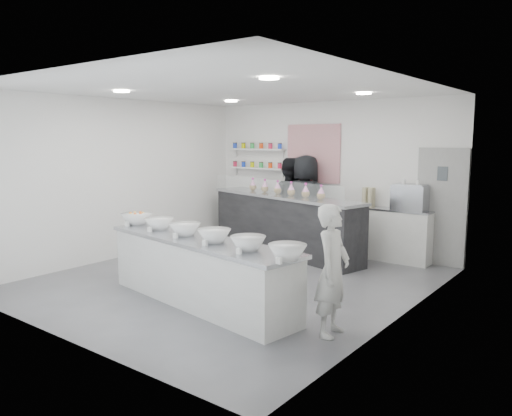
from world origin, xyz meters
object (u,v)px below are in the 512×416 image
(espresso_ledge, at_px, (395,235))
(woman_prep, at_px, (333,270))
(staff_left, at_px, (288,203))
(espresso_machine, at_px, (410,198))
(prep_counter, at_px, (200,271))
(staff_right, at_px, (305,203))
(back_bar, at_px, (284,224))

(espresso_ledge, distance_m, woman_prep, 3.89)
(staff_left, bearing_deg, woman_prep, 105.73)
(espresso_ledge, xyz_separation_m, espresso_machine, (0.25, 0.00, 0.72))
(prep_counter, height_order, woman_prep, woman_prep)
(staff_right, bearing_deg, espresso_ledge, -176.01)
(back_bar, bearing_deg, espresso_machine, 30.97)
(back_bar, height_order, staff_left, staff_left)
(woman_prep, height_order, staff_left, staff_left)
(woman_prep, relative_size, staff_right, 0.79)
(back_bar, xyz_separation_m, espresso_ledge, (2.02, 0.68, -0.09))
(back_bar, relative_size, espresso_ledge, 2.85)
(espresso_ledge, height_order, staff_right, staff_right)
(espresso_ledge, xyz_separation_m, staff_left, (-2.26, -0.18, 0.45))
(prep_counter, xyz_separation_m, back_bar, (-0.82, 3.25, 0.12))
(staff_left, xyz_separation_m, staff_right, (0.42, 0.00, 0.03))
(back_bar, height_order, espresso_machine, espresso_machine)
(prep_counter, relative_size, espresso_ledge, 2.54)
(espresso_machine, distance_m, staff_right, 2.12)
(prep_counter, bearing_deg, espresso_ledge, 81.68)
(prep_counter, distance_m, back_bar, 3.36)
(prep_counter, relative_size, staff_right, 1.73)
(espresso_machine, height_order, staff_left, staff_left)
(back_bar, distance_m, woman_prep, 4.19)
(prep_counter, xyz_separation_m, staff_left, (-1.06, 3.76, 0.48))
(back_bar, distance_m, espresso_machine, 2.45)
(back_bar, height_order, staff_right, staff_right)
(prep_counter, xyz_separation_m, espresso_ledge, (1.20, 3.94, 0.03))
(staff_right, bearing_deg, prep_counter, 98.07)
(back_bar, xyz_separation_m, staff_left, (-0.24, 0.50, 0.35))
(prep_counter, height_order, back_bar, back_bar)
(back_bar, distance_m, staff_right, 0.66)
(espresso_machine, xyz_separation_m, staff_right, (-2.09, -0.18, -0.24))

